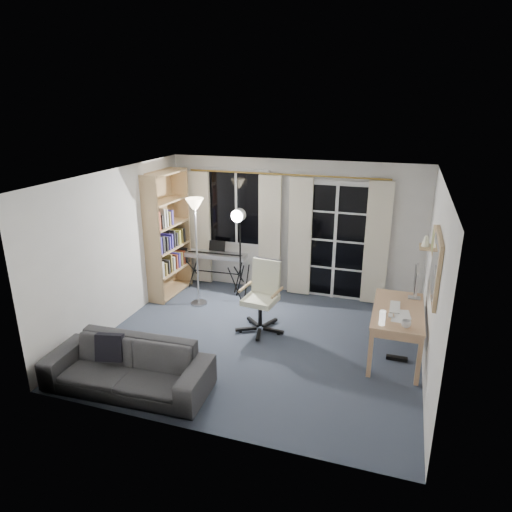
{
  "coord_description": "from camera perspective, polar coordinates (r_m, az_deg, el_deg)",
  "views": [
    {
      "loc": [
        1.79,
        -5.59,
        3.32
      ],
      "look_at": [
        -0.15,
        0.35,
        1.2
      ],
      "focal_mm": 32.0,
      "sensor_mm": 36.0,
      "label": 1
    }
  ],
  "objects": [
    {
      "name": "sofa",
      "position": [
        5.8,
        -15.85,
        -12.35
      ],
      "size": [
        2.02,
        0.67,
        0.78
      ],
      "rotation": [
        0.0,
        0.0,
        0.04
      ],
      "color": "#302F32",
      "rests_on": "floor"
    },
    {
      "name": "wall_mirror",
      "position": [
        5.55,
        21.57,
        -1.21
      ],
      "size": [
        0.04,
        0.94,
        0.74
      ],
      "color": "#A48256",
      "rests_on": "floor"
    },
    {
      "name": "desk",
      "position": [
        6.42,
        17.3,
        -7.09
      ],
      "size": [
        0.66,
        1.31,
        0.7
      ],
      "rotation": [
        0.0,
        0.0,
        0.0
      ],
      "color": "tan",
      "rests_on": "floor"
    },
    {
      "name": "keyboard_piano",
      "position": [
        8.39,
        -5.06,
        0.02
      ],
      "size": [
        1.16,
        0.6,
        0.83
      ],
      "rotation": [
        0.0,
        0.0,
        0.05
      ],
      "color": "black",
      "rests_on": "floor"
    },
    {
      "name": "studio_light",
      "position": [
        7.58,
        -2.17,
        3.72
      ],
      "size": [
        0.31,
        0.34,
        1.69
      ],
      "rotation": [
        0.0,
        0.0,
        -0.07
      ],
      "color": "black",
      "rests_on": "floor"
    },
    {
      "name": "mug",
      "position": [
        5.91,
        18.27,
        -7.97
      ],
      "size": [
        0.12,
        0.09,
        0.11
      ],
      "primitive_type": "imported",
      "rotation": [
        0.0,
        0.0,
        0.0
      ],
      "color": "silver",
      "rests_on": "desk"
    },
    {
      "name": "torchiere_lamp",
      "position": [
        7.49,
        -7.58,
        4.45
      ],
      "size": [
        0.31,
        0.31,
        1.85
      ],
      "rotation": [
        0.0,
        0.0,
        0.05
      ],
      "color": "#B2B2B7",
      "rests_on": "floor"
    },
    {
      "name": "framed_print",
      "position": [
        6.39,
        21.35,
        1.84
      ],
      "size": [
        0.03,
        0.42,
        0.32
      ],
      "color": "#A48256",
      "rests_on": "floor"
    },
    {
      "name": "office_chair",
      "position": [
        6.89,
        0.96,
        -4.2
      ],
      "size": [
        0.73,
        0.74,
        1.07
      ],
      "rotation": [
        0.0,
        0.0,
        -0.11
      ],
      "color": "black",
      "rests_on": "floor"
    },
    {
      "name": "wall_shelf",
      "position": [
        6.92,
        20.45,
        1.51
      ],
      "size": [
        0.16,
        0.3,
        0.18
      ],
      "color": "#A48256",
      "rests_on": "floor"
    },
    {
      "name": "desk_clutter",
      "position": [
        6.25,
        16.64,
        -8.42
      ],
      "size": [
        0.41,
        0.79,
        0.89
      ],
      "rotation": [
        0.0,
        0.0,
        0.0
      ],
      "color": "white",
      "rests_on": "desk"
    },
    {
      "name": "french_door",
      "position": [
        7.98,
        9.86,
        1.76
      ],
      "size": [
        1.32,
        0.09,
        2.11
      ],
      "color": "white",
      "rests_on": "floor"
    },
    {
      "name": "bookshelf",
      "position": [
        8.18,
        -11.35,
        2.27
      ],
      "size": [
        0.4,
        1.04,
        2.21
      ],
      "rotation": [
        0.0,
        0.0,
        -0.05
      ],
      "color": "#A48256",
      "rests_on": "floor"
    },
    {
      "name": "curtains",
      "position": [
        8.03,
        3.52,
        2.65
      ],
      "size": [
        3.6,
        0.07,
        2.13
      ],
      "color": "gold",
      "rests_on": "floor"
    },
    {
      "name": "window",
      "position": [
        8.29,
        -2.4,
        6.07
      ],
      "size": [
        1.2,
        0.08,
        1.4
      ],
      "color": "white",
      "rests_on": "floor"
    },
    {
      "name": "floor",
      "position": [
        6.75,
        0.33,
        -10.78
      ],
      "size": [
        4.5,
        4.0,
        0.02
      ],
      "primitive_type": "cube",
      "color": "#323A49",
      "rests_on": "ground"
    },
    {
      "name": "monitor",
      "position": [
        6.71,
        19.38,
        -2.92
      ],
      "size": [
        0.17,
        0.5,
        0.44
      ],
      "rotation": [
        0.0,
        0.0,
        0.0
      ],
      "color": "silver",
      "rests_on": "desk"
    }
  ]
}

